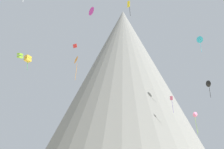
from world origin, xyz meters
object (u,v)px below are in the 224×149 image
at_px(kite_cyan_high, 200,40).
at_px(kite_black_mid, 208,84).
at_px(kite_red_high, 75,46).
at_px(kite_pink_mid, 195,115).
at_px(kite_orange_high, 76,60).
at_px(kite_rainbow_mid, 172,100).
at_px(kite_magenta_high, 92,11).
at_px(kite_gold_high, 28,59).
at_px(kite_yellow_high, 129,5).
at_px(rock_massif, 121,90).
at_px(kite_lime_high, 20,56).

distance_m(kite_cyan_high, kite_black_mid, 33.03).
distance_m(kite_cyan_high, kite_red_high, 45.73).
height_order(kite_cyan_high, kite_pink_mid, kite_cyan_high).
distance_m(kite_orange_high, kite_red_high, 10.50).
bearing_deg(kite_black_mid, kite_red_high, -116.58).
relative_size(kite_cyan_high, kite_rainbow_mid, 1.04).
bearing_deg(kite_magenta_high, kite_rainbow_mid, -91.75).
bearing_deg(kite_red_high, kite_orange_high, -15.21).
distance_m(kite_gold_high, kite_magenta_high, 21.68).
relative_size(kite_magenta_high, kite_yellow_high, 0.64).
bearing_deg(kite_black_mid, kite_magenta_high, -140.98).
relative_size(rock_massif, kite_lime_high, 48.30).
xyz_separation_m(kite_cyan_high, kite_magenta_high, (-32.98, -13.99, 2.12)).
xyz_separation_m(kite_lime_high, kite_orange_high, (17.33, -13.15, -5.20)).
bearing_deg(kite_yellow_high, rock_massif, -171.00).
relative_size(kite_orange_high, kite_magenta_high, 2.58).
bearing_deg(kite_yellow_high, kite_red_high, -69.46).
bearing_deg(kite_magenta_high, kite_lime_high, 25.01).
distance_m(kite_pink_mid, kite_rainbow_mid, 18.85).
relative_size(kite_gold_high, kite_rainbow_mid, 0.71).
bearing_deg(kite_orange_high, kite_black_mid, 47.29).
bearing_deg(kite_magenta_high, kite_yellow_high, -171.94).
distance_m(rock_massif, kite_lime_high, 41.68).
height_order(kite_magenta_high, kite_yellow_high, kite_magenta_high).
relative_size(kite_cyan_high, kite_yellow_high, 1.37).
relative_size(kite_orange_high, kite_rainbow_mid, 1.25).
distance_m(rock_massif, kite_black_mid, 53.42).
bearing_deg(kite_pink_mid, kite_gold_high, 170.86).
distance_m(kite_gold_high, kite_yellow_high, 26.51).
xyz_separation_m(kite_rainbow_mid, kite_magenta_high, (-23.72, -15.62, 20.83)).
xyz_separation_m(rock_massif, kite_magenta_high, (-10.38, -39.13, 12.77)).
bearing_deg(rock_massif, kite_black_mid, -73.39).
distance_m(rock_massif, kite_yellow_high, 49.59).
distance_m(rock_massif, kite_gold_high, 51.42).
xyz_separation_m(kite_rainbow_mid, kite_yellow_high, (-14.85, -25.07, 17.91)).
relative_size(rock_massif, kite_yellow_high, 23.63).
bearing_deg(rock_massif, kite_red_high, -104.93).
relative_size(kite_rainbow_mid, kite_yellow_high, 1.32).
height_order(kite_pink_mid, kite_red_high, kite_red_high).
relative_size(kite_cyan_high, kite_magenta_high, 2.15).
bearing_deg(kite_lime_high, rock_massif, 170.53).
relative_size(kite_lime_high, kite_rainbow_mid, 0.37).
xyz_separation_m(kite_pink_mid, kite_black_mid, (0.29, -9.32, 5.47)).
height_order(kite_rainbow_mid, kite_yellow_high, kite_yellow_high).
bearing_deg(kite_orange_high, kite_red_high, -19.90).
bearing_deg(kite_gold_high, kite_rainbow_mid, -106.27).
relative_size(kite_pink_mid, kite_rainbow_mid, 1.06).
height_order(rock_massif, kite_pink_mid, rock_massif).
bearing_deg(kite_rainbow_mid, kite_orange_high, -63.43).
bearing_deg(kite_magenta_high, kite_red_high, 129.70).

